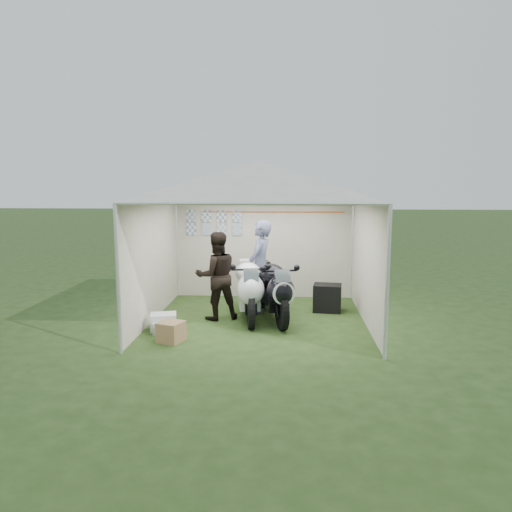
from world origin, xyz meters
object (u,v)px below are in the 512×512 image
Objects in this scene: equipment_box at (327,298)px; crate_1 at (171,332)px; motorcycle_white at (249,287)px; paddock_stand at (263,299)px; crate_2 at (160,328)px; crate_0 at (164,322)px; canopy_tent at (259,184)px; person_dark_jacket at (217,276)px; motorcycle_black at (274,289)px; person_blue_jacket at (260,267)px.

equipment_box is 3.47m from crate_1.
motorcycle_white reaches higher than paddock_stand.
crate_0 is at bearing 87.30° from crate_2.
equipment_box is (1.55, 0.66, -0.34)m from motorcycle_white.
crate_0 is (-1.68, -1.77, -0.03)m from paddock_stand.
paddock_stand is 1.29× the size of crate_1.
canopy_tent is 2.77m from equipment_box.
canopy_tent is 2.53× the size of motorcycle_white.
person_dark_jacket reaches higher than motorcycle_white.
paddock_stand is at bearing 87.74° from canopy_tent.
motorcycle_black is 1.10m from paddock_stand.
crate_1 is at bearing -154.17° from motorcycle_black.
person_dark_jacket is at bearing 164.68° from motorcycle_black.
crate_2 is at bearing -167.81° from motorcycle_black.
equipment_box is (1.07, 0.73, -0.33)m from motorcycle_black.
crate_0 is (-0.84, -0.80, -0.69)m from person_dark_jacket.
paddock_stand is 0.86× the size of equipment_box.
person_dark_jacket is (-0.80, 0.02, -1.73)m from canopy_tent.
crate_2 is (-1.65, -0.98, -2.48)m from canopy_tent.
equipment_box is (2.16, 0.72, -0.57)m from person_dark_jacket.
motorcycle_white reaches higher than crate_2.
motorcycle_white reaches higher than crate_1.
canopy_tent is at bearing -151.65° from equipment_box.
equipment_box is 3.47m from crate_2.
crate_1 is at bearing -120.43° from paddock_stand.
person_blue_jacket is at bearing 55.36° from crate_1.
paddock_stand is (0.23, 0.91, -0.44)m from motorcycle_white.
motorcycle_white is 0.65m from person_dark_jacket.
motorcycle_black is 1.17× the size of person_blue_jacket.
canopy_tent is 1.99m from motorcycle_black.
person_blue_jacket is at bearing 60.37° from motorcycle_white.
equipment_box is 2.05× the size of crate_2.
crate_1 is at bearing -141.83° from equipment_box.
motorcycle_black is at bearing 42.66° from person_blue_jacket.
crate_1 is (-2.72, -2.14, -0.11)m from equipment_box.
canopy_tent reaches higher than motorcycle_black.
motorcycle_black is 8.07× the size of crate_2.
person_blue_jacket is 1.51m from equipment_box.
canopy_tent is at bearing 15.44° from person_blue_jacket.
crate_0 is 1.22× the size of crate_1.
paddock_stand is at bearing 169.56° from equipment_box.
paddock_stand reaches higher than crate_2.
motorcycle_black is 5.89× the size of crate_1.
person_dark_jacket is 4.55× the size of crate_1.
crate_2 is (-1.46, -1.05, -0.52)m from motorcycle_white.
motorcycle_black is at bearing -145.58° from equipment_box.
motorcycle_white is 0.63m from person_blue_jacket.
motorcycle_black is at bearing 0.40° from canopy_tent.
crate_1 is (-1.36, -1.41, -2.41)m from canopy_tent.
person_blue_jacket is 2.28m from crate_0.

